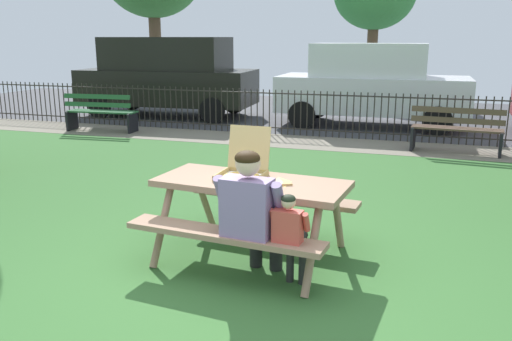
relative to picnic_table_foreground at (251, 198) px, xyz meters
The scene contains 13 objects.
ground 1.08m from the picnic_table_foreground, 85.08° to the left, with size 28.00×11.26×0.02m, color #396C32.
cobblestone_walkway 5.85m from the picnic_table_foreground, 89.25° to the left, with size 28.00×1.40×0.01m, color gray.
street_asphalt 10.27m from the picnic_table_foreground, 89.57° to the left, with size 28.00×7.47×0.01m, color #424247.
picnic_table_foreground is the anchor object (origin of this frame).
pizza_box_open 0.30m from the picnic_table_foreground, 137.43° to the left, with size 0.43×0.49×0.47m.
pizza_slice_on_table 0.35m from the picnic_table_foreground, ahead, with size 0.24×0.31×0.02m.
adult_at_table 0.55m from the picnic_table_foreground, 71.23° to the right, with size 0.63×0.62×1.19m.
child_at_table 0.79m from the picnic_table_foreground, 47.52° to the right, with size 0.35×0.35×0.86m.
iron_fence_streetside 6.52m from the picnic_table_foreground, 89.33° to the left, with size 23.73×0.03×0.98m.
park_bench_left 7.88m from the picnic_table_foreground, 133.93° to the left, with size 1.63×0.58×0.85m.
park_bench_center 6.05m from the picnic_table_foreground, 69.93° to the left, with size 1.63×0.61×0.85m.
parked_car_far_left 9.78m from the picnic_table_foreground, 121.61° to the left, with size 4.70×2.16×2.08m.
parked_car_left 8.33m from the picnic_table_foreground, 88.39° to the left, with size 4.42×1.95×1.94m.
Camera 1 is at (1.44, -3.81, 2.08)m, focal length 37.14 mm.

